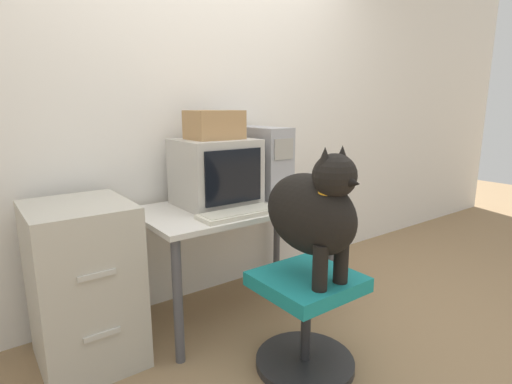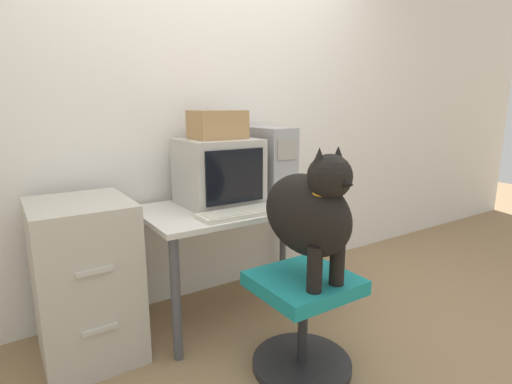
% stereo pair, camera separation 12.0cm
% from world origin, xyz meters
% --- Properties ---
extents(ground_plane, '(12.00, 12.00, 0.00)m').
position_xyz_m(ground_plane, '(0.00, 0.00, 0.00)').
color(ground_plane, '#937551').
extents(wall_back, '(8.00, 0.05, 2.60)m').
position_xyz_m(wall_back, '(0.00, 0.73, 1.30)').
color(wall_back, silver).
rests_on(wall_back, ground_plane).
extents(desk, '(1.21, 0.66, 0.70)m').
position_xyz_m(desk, '(0.00, 0.33, 0.61)').
color(desk, silver).
rests_on(desk, ground_plane).
extents(crt_monitor, '(0.46, 0.41, 0.40)m').
position_xyz_m(crt_monitor, '(-0.10, 0.42, 0.90)').
color(crt_monitor, '#B7B2A8').
rests_on(crt_monitor, desk).
extents(pc_tower, '(0.20, 0.43, 0.46)m').
position_xyz_m(pc_tower, '(0.28, 0.44, 0.93)').
color(pc_tower, '#99999E').
rests_on(pc_tower, desk).
extents(keyboard, '(0.47, 0.17, 0.03)m').
position_xyz_m(keyboard, '(-0.14, 0.11, 0.72)').
color(keyboard, beige).
rests_on(keyboard, desk).
extents(computer_mouse, '(0.07, 0.05, 0.03)m').
position_xyz_m(computer_mouse, '(0.15, 0.12, 0.72)').
color(computer_mouse, silver).
rests_on(computer_mouse, desk).
extents(office_chair, '(0.50, 0.50, 0.50)m').
position_xyz_m(office_chair, '(-0.06, -0.36, 0.28)').
color(office_chair, '#262628').
rests_on(office_chair, ground_plane).
extents(dog, '(0.25, 0.56, 0.64)m').
position_xyz_m(dog, '(-0.06, -0.39, 0.83)').
color(dog, black).
rests_on(dog, office_chair).
extents(filing_cabinet, '(0.47, 0.55, 0.84)m').
position_xyz_m(filing_cabinet, '(-0.92, 0.36, 0.42)').
color(filing_cabinet, '#B7B2A3').
rests_on(filing_cabinet, ground_plane).
extents(cardboard_box, '(0.30, 0.24, 0.17)m').
position_xyz_m(cardboard_box, '(-0.10, 0.42, 1.19)').
color(cardboard_box, '#A87F51').
rests_on(cardboard_box, crt_monitor).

